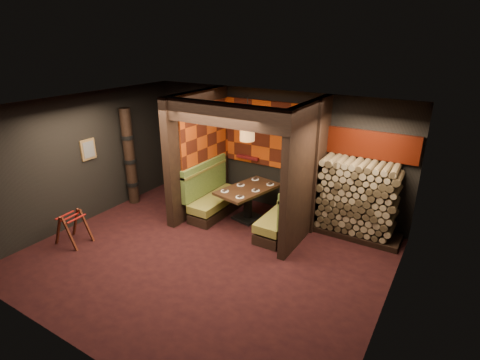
% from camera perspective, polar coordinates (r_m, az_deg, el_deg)
% --- Properties ---
extents(floor, '(6.50, 5.50, 0.02)m').
position_cam_1_polar(floor, '(7.41, -5.37, -11.54)').
color(floor, black).
rests_on(floor, ground).
extents(ceiling, '(6.50, 5.50, 0.02)m').
position_cam_1_polar(ceiling, '(6.34, -6.27, 10.84)').
color(ceiling, black).
rests_on(ceiling, ground).
extents(wall_back, '(6.50, 0.02, 2.85)m').
position_cam_1_polar(wall_back, '(8.96, 4.90, 4.53)').
color(wall_back, black).
rests_on(wall_back, ground).
extents(wall_front, '(6.50, 0.02, 2.85)m').
position_cam_1_polar(wall_front, '(5.09, -25.18, -11.31)').
color(wall_front, black).
rests_on(wall_front, ground).
extents(wall_left, '(0.02, 5.50, 2.85)m').
position_cam_1_polar(wall_left, '(9.00, -22.63, 3.01)').
color(wall_left, black).
rests_on(wall_left, ground).
extents(wall_right, '(0.02, 5.50, 2.85)m').
position_cam_1_polar(wall_right, '(5.58, 22.30, -7.85)').
color(wall_right, black).
rests_on(wall_right, ground).
extents(partition_left, '(0.20, 2.20, 2.85)m').
position_cam_1_polar(partition_left, '(8.75, -6.37, 4.06)').
color(partition_left, black).
rests_on(partition_left, floor).
extents(partition_right, '(0.15, 2.10, 2.85)m').
position_cam_1_polar(partition_right, '(7.54, 10.06, 1.02)').
color(partition_right, black).
rests_on(partition_right, floor).
extents(header_beam, '(2.85, 0.18, 0.44)m').
position_cam_1_polar(header_beam, '(6.95, -2.80, 9.93)').
color(header_beam, black).
rests_on(header_beam, partition_left).
extents(tapa_back_panel, '(2.40, 0.06, 1.55)m').
position_cam_1_polar(tapa_back_panel, '(8.82, 4.69, 6.93)').
color(tapa_back_panel, '#A8380B').
rests_on(tapa_back_panel, wall_back).
extents(tapa_side_panel, '(0.04, 1.85, 1.45)m').
position_cam_1_polar(tapa_side_panel, '(8.70, -5.14, 6.92)').
color(tapa_side_panel, '#A8380B').
rests_on(tapa_side_panel, partition_left).
extents(lacquer_shelf, '(0.60, 0.12, 0.07)m').
position_cam_1_polar(lacquer_shelf, '(9.21, 1.21, 3.48)').
color(lacquer_shelf, '#570F12').
rests_on(lacquer_shelf, wall_back).
extents(booth_bench_left, '(0.68, 1.60, 1.14)m').
position_cam_1_polar(booth_bench_left, '(8.89, -4.11, -2.64)').
color(booth_bench_left, black).
rests_on(booth_bench_left, floor).
extents(booth_bench_right, '(0.68, 1.60, 1.14)m').
position_cam_1_polar(booth_bench_right, '(8.03, 7.02, -5.48)').
color(booth_bench_right, black).
rests_on(booth_bench_right, floor).
extents(dining_table, '(1.10, 1.61, 0.78)m').
position_cam_1_polar(dining_table, '(8.51, 1.22, -2.68)').
color(dining_table, black).
rests_on(dining_table, floor).
extents(place_settings, '(0.85, 1.26, 0.03)m').
position_cam_1_polar(place_settings, '(8.41, 1.23, -1.15)').
color(place_settings, white).
rests_on(place_settings, dining_table).
extents(pendant_lamp, '(0.32, 0.32, 0.96)m').
position_cam_1_polar(pendant_lamp, '(7.96, 1.12, 7.59)').
color(pendant_lamp, '#A46B34').
rests_on(pendant_lamp, ceiling).
extents(framed_picture, '(0.05, 0.36, 0.46)m').
position_cam_1_polar(framed_picture, '(8.97, -22.13, 4.33)').
color(framed_picture, brown).
rests_on(framed_picture, wall_left).
extents(luggage_rack, '(0.69, 0.51, 0.72)m').
position_cam_1_polar(luggage_rack, '(8.36, -24.18, -6.53)').
color(luggage_rack, '#46190D').
rests_on(luggage_rack, floor).
extents(totem_column, '(0.31, 0.31, 2.40)m').
position_cam_1_polar(totem_column, '(9.56, -16.46, 3.30)').
color(totem_column, black).
rests_on(totem_column, floor).
extents(firewood_stack, '(1.73, 0.70, 1.64)m').
position_cam_1_polar(firewood_stack, '(8.09, 18.01, -2.96)').
color(firewood_stack, black).
rests_on(firewood_stack, floor).
extents(mosaic_header, '(1.83, 0.10, 0.56)m').
position_cam_1_polar(mosaic_header, '(8.03, 19.48, 5.06)').
color(mosaic_header, maroon).
rests_on(mosaic_header, wall_back).
extents(bay_front_post, '(0.08, 0.08, 2.85)m').
position_cam_1_polar(bay_front_post, '(7.74, 11.40, 1.46)').
color(bay_front_post, black).
rests_on(bay_front_post, floor).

